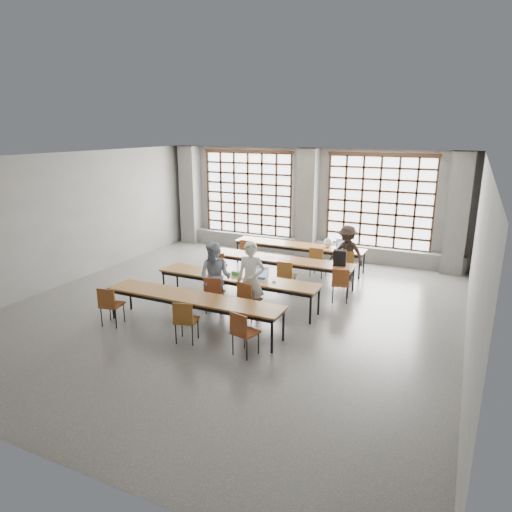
{
  "coord_description": "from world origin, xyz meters",
  "views": [
    {
      "loc": [
        4.75,
        -8.82,
        4.1
      ],
      "look_at": [
        0.42,
        0.4,
        1.24
      ],
      "focal_mm": 32.0,
      "sensor_mm": 36.0,
      "label": 1
    }
  ],
  "objects_px": {
    "plastic_bag": "(328,243)",
    "red_pouch": "(112,303)",
    "chair_near_right": "(243,329)",
    "desk_row_b": "(281,261)",
    "chair_mid_left": "(218,264)",
    "mouse": "(274,282)",
    "chair_front_left": "(214,291)",
    "backpack": "(340,258)",
    "desk_row_a": "(299,247)",
    "student_back": "(347,253)",
    "desk_row_d": "(193,299)",
    "chair_back_right": "(346,263)",
    "chair_back_mid": "(317,259)",
    "chair_near_left": "(110,302)",
    "student_female": "(215,277)",
    "chair_back_left": "(248,251)",
    "desk_row_c": "(237,279)",
    "laptop_back": "(343,246)",
    "laptop_front": "(260,276)",
    "chair_front_right": "(248,297)",
    "chair_mid_right": "(340,281)",
    "student_male": "(251,280)",
    "green_box": "(237,274)",
    "chair_near_mid": "(185,318)",
    "phone": "(242,279)",
    "chair_mid_centre": "(286,274)"
  },
  "relations": [
    {
      "from": "student_back",
      "to": "green_box",
      "type": "height_order",
      "value": "student_back"
    },
    {
      "from": "student_back",
      "to": "desk_row_c",
      "type": "bearing_deg",
      "value": -105.67
    },
    {
      "from": "chair_mid_left",
      "to": "student_back",
      "type": "bearing_deg",
      "value": 29.81
    },
    {
      "from": "desk_row_b",
      "to": "chair_back_left",
      "type": "relative_size",
      "value": 4.55
    },
    {
      "from": "plastic_bag",
      "to": "red_pouch",
      "type": "distance_m",
      "value": 6.48
    },
    {
      "from": "student_back",
      "to": "plastic_bag",
      "type": "distance_m",
      "value": 0.9
    },
    {
      "from": "chair_back_left",
      "to": "chair_near_right",
      "type": "xyz_separation_m",
      "value": [
        2.4,
        -5.08,
        0.0
      ]
    },
    {
      "from": "chair_near_mid",
      "to": "plastic_bag",
      "type": "bearing_deg",
      "value": 78.57
    },
    {
      "from": "desk_row_d",
      "to": "chair_back_right",
      "type": "xyz_separation_m",
      "value": [
        2.11,
        4.46,
        -0.13
      ]
    },
    {
      "from": "chair_front_left",
      "to": "red_pouch",
      "type": "bearing_deg",
      "value": -138.06
    },
    {
      "from": "chair_near_right",
      "to": "laptop_back",
      "type": "xyz_separation_m",
      "value": [
        0.33,
        5.81,
        0.25
      ]
    },
    {
      "from": "desk_row_b",
      "to": "chair_near_right",
      "type": "height_order",
      "value": "chair_near_right"
    },
    {
      "from": "backpack",
      "to": "desk_row_a",
      "type": "bearing_deg",
      "value": 127.32
    },
    {
      "from": "mouse",
      "to": "chair_near_right",
      "type": "bearing_deg",
      "value": -82.12
    },
    {
      "from": "chair_back_mid",
      "to": "desk_row_a",
      "type": "bearing_deg",
      "value": 141.7
    },
    {
      "from": "desk_row_a",
      "to": "desk_row_b",
      "type": "xyz_separation_m",
      "value": [
        0.09,
        -1.65,
        0.0
      ]
    },
    {
      "from": "chair_near_mid",
      "to": "red_pouch",
      "type": "relative_size",
      "value": 4.4
    },
    {
      "from": "chair_mid_right",
      "to": "chair_front_left",
      "type": "relative_size",
      "value": 1.0
    },
    {
      "from": "chair_near_right",
      "to": "desk_row_b",
      "type": "bearing_deg",
      "value": 102.66
    },
    {
      "from": "chair_near_mid",
      "to": "backpack",
      "type": "height_order",
      "value": "backpack"
    },
    {
      "from": "chair_near_left",
      "to": "student_female",
      "type": "xyz_separation_m",
      "value": [
        1.62,
        1.69,
        0.28
      ]
    },
    {
      "from": "desk_row_c",
      "to": "plastic_bag",
      "type": "bearing_deg",
      "value": 72.12
    },
    {
      "from": "desk_row_a",
      "to": "red_pouch",
      "type": "relative_size",
      "value": 20.0
    },
    {
      "from": "chair_front_left",
      "to": "backpack",
      "type": "distance_m",
      "value": 3.4
    },
    {
      "from": "chair_front_right",
      "to": "chair_near_right",
      "type": "xyz_separation_m",
      "value": [
        0.67,
        -1.56,
        0.0
      ]
    },
    {
      "from": "chair_front_right",
      "to": "laptop_back",
      "type": "distance_m",
      "value": 4.37
    },
    {
      "from": "backpack",
      "to": "plastic_bag",
      "type": "xyz_separation_m",
      "value": [
        -0.79,
        1.65,
        -0.06
      ]
    },
    {
      "from": "chair_near_right",
      "to": "chair_mid_left",
      "type": "bearing_deg",
      "value": 125.9
    },
    {
      "from": "chair_back_mid",
      "to": "laptop_front",
      "type": "bearing_deg",
      "value": -100.29
    },
    {
      "from": "chair_mid_right",
      "to": "backpack",
      "type": "height_order",
      "value": "backpack"
    },
    {
      "from": "student_back",
      "to": "desk_row_a",
      "type": "bearing_deg",
      "value": 178.5
    },
    {
      "from": "student_male",
      "to": "green_box",
      "type": "relative_size",
      "value": 7.0
    },
    {
      "from": "student_female",
      "to": "plastic_bag",
      "type": "height_order",
      "value": "student_female"
    },
    {
      "from": "chair_near_left",
      "to": "chair_near_mid",
      "type": "height_order",
      "value": "same"
    },
    {
      "from": "chair_mid_left",
      "to": "mouse",
      "type": "relative_size",
      "value": 8.98
    },
    {
      "from": "chair_back_left",
      "to": "backpack",
      "type": "xyz_separation_m",
      "value": [
        3.09,
        -0.97,
        0.39
      ]
    },
    {
      "from": "plastic_bag",
      "to": "chair_mid_right",
      "type": "bearing_deg",
      "value": -66.62
    },
    {
      "from": "chair_near_left",
      "to": "chair_mid_left",
      "type": "bearing_deg",
      "value": 78.86
    },
    {
      "from": "laptop_front",
      "to": "phone",
      "type": "height_order",
      "value": "laptop_front"
    },
    {
      "from": "laptop_front",
      "to": "plastic_bag",
      "type": "relative_size",
      "value": 1.36
    },
    {
      "from": "chair_front_left",
      "to": "student_back",
      "type": "relative_size",
      "value": 0.57
    },
    {
      "from": "phone",
      "to": "backpack",
      "type": "relative_size",
      "value": 0.33
    },
    {
      "from": "chair_near_left",
      "to": "mouse",
      "type": "xyz_separation_m",
      "value": [
        2.87,
        2.17,
        0.21
      ]
    },
    {
      "from": "chair_mid_centre",
      "to": "mouse",
      "type": "bearing_deg",
      "value": -80.67
    },
    {
      "from": "chair_back_left",
      "to": "chair_mid_left",
      "type": "bearing_deg",
      "value": -93.09
    },
    {
      "from": "desk_row_a",
      "to": "student_female",
      "type": "xyz_separation_m",
      "value": [
        -0.55,
        -4.02,
        0.15
      ]
    },
    {
      "from": "desk_row_d",
      "to": "laptop_front",
      "type": "relative_size",
      "value": 10.27
    },
    {
      "from": "chair_back_left",
      "to": "chair_front_left",
      "type": "relative_size",
      "value": 1.0
    },
    {
      "from": "desk_row_a",
      "to": "desk_row_c",
      "type": "bearing_deg",
      "value": -94.09
    },
    {
      "from": "desk_row_c",
      "to": "student_male",
      "type": "height_order",
      "value": "student_male"
    }
  ]
}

